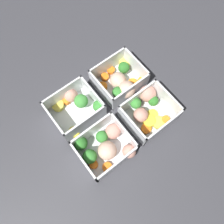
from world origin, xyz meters
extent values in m
plane|color=#38383D|center=(0.00, 0.00, 0.00)|extent=(4.00, 4.00, 0.00)
cube|color=white|center=(-0.08, -0.07, 0.00)|extent=(0.13, 0.11, 0.00)
cube|color=white|center=(-0.08, -0.12, 0.03)|extent=(0.13, 0.01, 0.07)
cube|color=white|center=(-0.08, -0.01, 0.03)|extent=(0.13, 0.01, 0.07)
cube|color=white|center=(-0.14, -0.07, 0.03)|extent=(0.01, 0.11, 0.07)
cube|color=white|center=(-0.01, -0.07, 0.03)|extent=(0.01, 0.11, 0.07)
sphere|color=tan|center=(-0.03, -0.05, 0.03)|extent=(0.05, 0.05, 0.04)
cylinder|color=orange|center=(-0.12, -0.08, 0.01)|extent=(0.03, 0.03, 0.01)
sphere|color=beige|center=(-0.08, -0.08, 0.03)|extent=(0.07, 0.07, 0.05)
cylinder|color=#407A37|center=(-0.12, -0.02, 0.01)|extent=(0.01, 0.01, 0.02)
sphere|color=#2D7228|center=(-0.12, -0.02, 0.03)|extent=(0.04, 0.04, 0.04)
cylinder|color=orange|center=(-0.10, -0.11, 0.01)|extent=(0.04, 0.04, 0.01)
cylinder|color=#49883F|center=(-0.12, -0.06, 0.01)|extent=(0.01, 0.01, 0.01)
sphere|color=#388433|center=(-0.12, -0.06, 0.03)|extent=(0.04, 0.04, 0.04)
cylinder|color=#49883F|center=(-0.06, -0.04, 0.01)|extent=(0.01, 0.01, 0.01)
sphere|color=#388433|center=(-0.06, -0.04, 0.03)|extent=(0.03, 0.03, 0.03)
sphere|color=tan|center=(-0.03, -0.11, 0.02)|extent=(0.05, 0.05, 0.04)
cube|color=white|center=(0.08, -0.07, 0.00)|extent=(0.13, 0.11, 0.00)
cube|color=white|center=(0.08, -0.12, 0.03)|extent=(0.13, 0.01, 0.07)
cube|color=white|center=(0.08, -0.01, 0.03)|extent=(0.13, 0.01, 0.07)
cube|color=white|center=(0.01, -0.07, 0.03)|extent=(0.01, 0.11, 0.07)
cube|color=white|center=(0.14, -0.07, 0.03)|extent=(0.01, 0.11, 0.07)
cylinder|color=orange|center=(0.11, -0.11, 0.01)|extent=(0.03, 0.03, 0.01)
cylinder|color=#407A37|center=(0.11, -0.05, 0.01)|extent=(0.01, 0.01, 0.01)
sphere|color=#2D7228|center=(0.11, -0.05, 0.03)|extent=(0.03, 0.03, 0.03)
sphere|color=tan|center=(0.06, -0.06, 0.02)|extent=(0.05, 0.05, 0.04)
cylinder|color=orange|center=(0.05, -0.09, 0.01)|extent=(0.03, 0.03, 0.01)
cylinder|color=yellow|center=(0.09, -0.07, 0.01)|extent=(0.04, 0.04, 0.01)
sphere|color=tan|center=(0.11, -0.02, 0.03)|extent=(0.07, 0.07, 0.05)
cylinder|color=#49883F|center=(0.07, -0.02, 0.01)|extent=(0.01, 0.01, 0.02)
sphere|color=#388433|center=(0.07, -0.02, 0.03)|extent=(0.03, 0.03, 0.03)
cylinder|color=#DBC647|center=(0.09, -0.10, 0.01)|extent=(0.05, 0.05, 0.01)
cylinder|color=yellow|center=(0.07, -0.08, 0.01)|extent=(0.04, 0.04, 0.02)
cube|color=white|center=(-0.08, 0.07, 0.00)|extent=(0.13, 0.11, 0.00)
cube|color=white|center=(-0.08, 0.01, 0.03)|extent=(0.13, 0.01, 0.07)
cube|color=white|center=(-0.08, 0.12, 0.03)|extent=(0.13, 0.01, 0.07)
cube|color=white|center=(-0.14, 0.07, 0.03)|extent=(0.01, 0.11, 0.07)
cube|color=white|center=(-0.01, 0.07, 0.03)|extent=(0.01, 0.11, 0.07)
cylinder|color=#49883F|center=(-0.02, 0.03, 0.01)|extent=(0.01, 0.01, 0.02)
sphere|color=#388433|center=(-0.02, 0.03, 0.03)|extent=(0.03, 0.03, 0.03)
cylinder|color=#519448|center=(-0.05, 0.08, 0.01)|extent=(0.01, 0.01, 0.01)
sphere|color=#42933D|center=(-0.05, 0.08, 0.03)|extent=(0.04, 0.04, 0.04)
cylinder|color=yellow|center=(-0.11, 0.02, 0.01)|extent=(0.04, 0.04, 0.01)
cylinder|color=orange|center=(-0.08, 0.11, 0.01)|extent=(0.03, 0.03, 0.01)
sphere|color=tan|center=(-0.06, 0.11, 0.02)|extent=(0.04, 0.04, 0.04)
cylinder|color=#DBC647|center=(-0.11, 0.11, 0.01)|extent=(0.04, 0.04, 0.01)
cube|color=white|center=(0.08, 0.07, 0.00)|extent=(0.13, 0.11, 0.00)
cube|color=white|center=(0.08, 0.01, 0.03)|extent=(0.13, 0.01, 0.07)
cube|color=white|center=(0.08, 0.12, 0.03)|extent=(0.13, 0.01, 0.07)
cube|color=white|center=(0.01, 0.07, 0.03)|extent=(0.01, 0.11, 0.07)
cube|color=white|center=(0.14, 0.07, 0.03)|extent=(0.01, 0.11, 0.07)
cylinder|color=orange|center=(0.11, 0.04, 0.01)|extent=(0.04, 0.04, 0.01)
cylinder|color=#407A37|center=(0.11, 0.09, 0.01)|extent=(0.01, 0.01, 0.01)
sphere|color=#2D7228|center=(0.11, 0.09, 0.03)|extent=(0.03, 0.03, 0.03)
sphere|color=beige|center=(0.07, 0.07, 0.03)|extent=(0.05, 0.05, 0.05)
cylinder|color=orange|center=(0.08, 0.11, 0.01)|extent=(0.02, 0.02, 0.01)
cylinder|color=#DBC647|center=(0.13, 0.11, 0.01)|extent=(0.04, 0.04, 0.02)
cylinder|color=orange|center=(0.03, 0.08, 0.01)|extent=(0.03, 0.03, 0.01)
cylinder|color=orange|center=(0.06, 0.11, 0.01)|extent=(0.03, 0.03, 0.01)
cylinder|color=#49883F|center=(0.05, 0.03, 0.01)|extent=(0.01, 0.01, 0.02)
sphere|color=#388433|center=(0.05, 0.03, 0.03)|extent=(0.03, 0.03, 0.03)
sphere|color=beige|center=(0.07, 0.03, 0.03)|extent=(0.07, 0.07, 0.05)
cylinder|color=orange|center=(0.13, 0.03, 0.01)|extent=(0.03, 0.03, 0.01)
camera|label=1|loc=(-0.13, -0.17, 0.59)|focal=35.00mm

